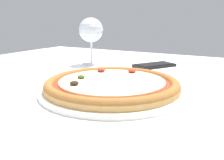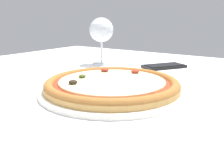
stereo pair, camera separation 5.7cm
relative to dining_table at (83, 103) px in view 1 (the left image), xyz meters
The scene contains 4 objects.
dining_table is the anchor object (origin of this frame).
pizza_plate 0.21m from the dining_table, 31.55° to the right, with size 0.33×0.33×0.04m.
wine_glass_far_left 0.29m from the dining_table, 115.28° to the left, with size 0.09×0.09×0.17m.
cell_phone 0.30m from the dining_table, 61.87° to the left, with size 0.14×0.16×0.01m.
Camera 1 is at (0.42, -0.58, 0.90)m, focal length 40.00 mm.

